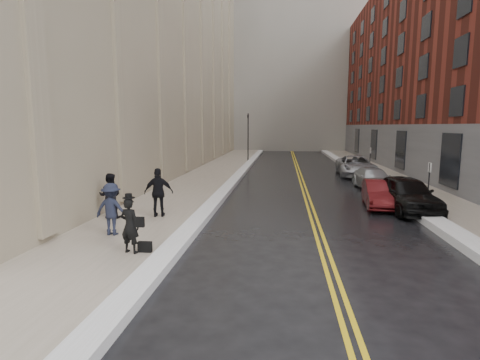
% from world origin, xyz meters
% --- Properties ---
extents(ground, '(160.00, 160.00, 0.00)m').
position_xyz_m(ground, '(0.00, 0.00, 0.00)').
color(ground, black).
rests_on(ground, ground).
extents(sidewalk_left, '(4.00, 64.00, 0.15)m').
position_xyz_m(sidewalk_left, '(-4.50, 16.00, 0.07)').
color(sidewalk_left, gray).
rests_on(sidewalk_left, ground).
extents(sidewalk_right, '(3.00, 64.00, 0.15)m').
position_xyz_m(sidewalk_right, '(9.00, 16.00, 0.07)').
color(sidewalk_right, gray).
rests_on(sidewalk_right, ground).
extents(lane_stripe_a, '(0.12, 64.00, 0.01)m').
position_xyz_m(lane_stripe_a, '(2.38, 16.00, 0.00)').
color(lane_stripe_a, gold).
rests_on(lane_stripe_a, ground).
extents(lane_stripe_b, '(0.12, 64.00, 0.01)m').
position_xyz_m(lane_stripe_b, '(2.62, 16.00, 0.00)').
color(lane_stripe_b, gold).
rests_on(lane_stripe_b, ground).
extents(snow_ridge_left, '(0.70, 60.80, 0.26)m').
position_xyz_m(snow_ridge_left, '(-2.20, 16.00, 0.13)').
color(snow_ridge_left, white).
rests_on(snow_ridge_left, ground).
extents(snow_ridge_right, '(0.85, 60.80, 0.30)m').
position_xyz_m(snow_ridge_right, '(7.15, 16.00, 0.15)').
color(snow_ridge_right, white).
rests_on(snow_ridge_right, ground).
extents(tower_far_right, '(22.00, 18.00, 44.00)m').
position_xyz_m(tower_far_right, '(14.00, 66.00, 22.00)').
color(tower_far_right, slate).
rests_on(tower_far_right, ground).
extents(tower_far_left, '(22.00, 18.00, 60.00)m').
position_xyz_m(tower_far_left, '(-12.00, 72.00, 30.00)').
color(tower_far_left, slate).
rests_on(tower_far_left, ground).
extents(traffic_signal, '(0.18, 0.15, 5.20)m').
position_xyz_m(traffic_signal, '(-2.60, 30.00, 3.08)').
color(traffic_signal, black).
rests_on(traffic_signal, ground).
extents(parking_sign_near, '(0.06, 0.35, 2.23)m').
position_xyz_m(parking_sign_near, '(7.90, 8.00, 1.36)').
color(parking_sign_near, black).
rests_on(parking_sign_near, ground).
extents(parking_sign_far, '(0.06, 0.35, 2.23)m').
position_xyz_m(parking_sign_far, '(7.90, 20.00, 1.36)').
color(parking_sign_far, black).
rests_on(parking_sign_far, ground).
extents(car_black, '(2.25, 4.90, 1.63)m').
position_xyz_m(car_black, '(6.80, 7.59, 0.81)').
color(car_black, black).
rests_on(car_black, ground).
extents(car_maroon, '(1.77, 4.05, 1.29)m').
position_xyz_m(car_maroon, '(5.84, 8.41, 0.65)').
color(car_maroon, '#480C0F').
rests_on(car_maroon, ground).
extents(car_silver_near, '(2.09, 4.56, 1.29)m').
position_xyz_m(car_silver_near, '(6.72, 13.61, 0.65)').
color(car_silver_near, '#A5A8AC').
rests_on(car_silver_near, ground).
extents(car_silver_far, '(2.83, 5.77, 1.58)m').
position_xyz_m(car_silver_far, '(6.80, 19.83, 0.79)').
color(car_silver_far, '#A4A5AC').
rests_on(car_silver_far, ground).
extents(pedestrian_main, '(0.68, 0.52, 1.66)m').
position_xyz_m(pedestrian_main, '(-3.32, 0.25, 0.98)').
color(pedestrian_main, black).
rests_on(pedestrian_main, sidewalk_left).
extents(pedestrian_a, '(1.00, 0.83, 1.84)m').
position_xyz_m(pedestrian_a, '(-5.85, 4.28, 1.07)').
color(pedestrian_a, black).
rests_on(pedestrian_a, sidewalk_left).
extents(pedestrian_b, '(1.20, 0.73, 1.81)m').
position_xyz_m(pedestrian_b, '(-4.70, 1.99, 1.06)').
color(pedestrian_b, '#1B1F31').
rests_on(pedestrian_b, sidewalk_left).
extents(pedestrian_c, '(1.25, 0.68, 2.03)m').
position_xyz_m(pedestrian_c, '(-3.94, 4.72, 1.16)').
color(pedestrian_c, black).
rests_on(pedestrian_c, sidewalk_left).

